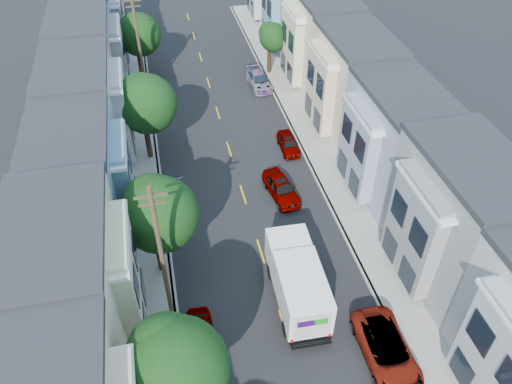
{
  "coord_description": "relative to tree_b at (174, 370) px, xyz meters",
  "views": [
    {
      "loc": [
        -5.3,
        -16.25,
        25.04
      ],
      "look_at": [
        0.47,
        9.58,
        2.2
      ],
      "focal_mm": 35.0,
      "sensor_mm": 36.0,
      "label": 1
    }
  ],
  "objects": [
    {
      "name": "ground",
      "position": [
        6.3,
        4.59,
        -5.32
      ],
      "size": [
        160.0,
        160.0,
        0.0
      ],
      "primitive_type": "plane",
      "color": "black",
      "rests_on": "ground"
    },
    {
      "name": "road_slab",
      "position": [
        6.3,
        19.59,
        -5.31
      ],
      "size": [
        12.0,
        70.0,
        0.02
      ],
      "primitive_type": "cube",
      "color": "black",
      "rests_on": "ground"
    },
    {
      "name": "curb_left",
      "position": [
        0.25,
        19.59,
        -5.24
      ],
      "size": [
        0.3,
        70.0,
        0.15
      ],
      "primitive_type": "cube",
      "color": "gray",
      "rests_on": "ground"
    },
    {
      "name": "curb_right",
      "position": [
        12.35,
        19.59,
        -5.24
      ],
      "size": [
        0.3,
        70.0,
        0.15
      ],
      "primitive_type": "cube",
      "color": "gray",
      "rests_on": "ground"
    },
    {
      "name": "sidewalk_left",
      "position": [
        -1.05,
        19.59,
        -5.24
      ],
      "size": [
        2.6,
        70.0,
        0.15
      ],
      "primitive_type": "cube",
      "color": "gray",
      "rests_on": "ground"
    },
    {
      "name": "sidewalk_right",
      "position": [
        13.65,
        19.59,
        -5.24
      ],
      "size": [
        2.6,
        70.0,
        0.15
      ],
      "primitive_type": "cube",
      "color": "gray",
      "rests_on": "ground"
    },
    {
      "name": "centerline",
      "position": [
        6.3,
        19.59,
        -5.32
      ],
      "size": [
        0.12,
        70.0,
        0.01
      ],
      "primitive_type": "cube",
      "color": "gold",
      "rests_on": "ground"
    },
    {
      "name": "townhouse_row_left",
      "position": [
        -4.85,
        19.59,
        -5.32
      ],
      "size": [
        5.0,
        70.0,
        8.5
      ],
      "primitive_type": "cube",
      "color": "#8E91A5",
      "rests_on": "ground"
    },
    {
      "name": "townhouse_row_right",
      "position": [
        17.45,
        19.59,
        -5.32
      ],
      "size": [
        5.0,
        70.0,
        8.5
      ],
      "primitive_type": "cube",
      "color": "#8E91A5",
      "rests_on": "ground"
    },
    {
      "name": "tree_b",
      "position": [
        0.0,
        0.0,
        0.0
      ],
      "size": [
        4.7,
        4.7,
        7.69
      ],
      "color": "black",
      "rests_on": "ground"
    },
    {
      "name": "tree_c",
      "position": [
        0.0,
        10.44,
        -0.47
      ],
      "size": [
        4.7,
        4.7,
        7.22
      ],
      "color": "black",
      "rests_on": "ground"
    },
    {
      "name": "tree_d",
      "position": [
        0.0,
        22.95,
        -0.29
      ],
      "size": [
        4.7,
        4.7,
        7.39
      ],
      "color": "black",
      "rests_on": "ground"
    },
    {
      "name": "tree_e",
      "position": [
        -0.0,
        37.41,
        -0.81
      ],
      "size": [
        4.26,
        4.26,
        6.66
      ],
      "color": "black",
      "rests_on": "ground"
    },
    {
      "name": "tree_far_r",
      "position": [
        13.2,
        35.31,
        -1.46
      ],
      "size": [
        2.88,
        2.88,
        5.35
      ],
      "color": "black",
      "rests_on": "ground"
    },
    {
      "name": "utility_pole_near",
      "position": [
        0.0,
        6.59,
        -0.17
      ],
      "size": [
        1.6,
        0.26,
        10.0
      ],
      "color": "#42301E",
      "rests_on": "ground"
    },
    {
      "name": "utility_pole_far",
      "position": [
        0.0,
        32.59,
        -0.17
      ],
      "size": [
        1.6,
        0.26,
        10.0
      ],
      "color": "#42301E",
      "rests_on": "ground"
    },
    {
      "name": "fedex_truck",
      "position": [
        7.51,
        6.24,
        -3.51
      ],
      "size": [
        2.6,
        6.75,
        3.24
      ],
      "rotation": [
        0.0,
        0.0,
        -0.04
      ],
      "color": "white",
      "rests_on": "ground"
    },
    {
      "name": "lead_sedan",
      "position": [
        9.09,
        15.85,
        -4.57
      ],
      "size": [
        2.43,
        4.82,
        1.49
      ],
      "primitive_type": "imported",
      "rotation": [
        0.0,
        0.0,
        0.15
      ],
      "color": "black",
      "rests_on": "ground"
    },
    {
      "name": "parked_left_c",
      "position": [
        1.4,
        4.39,
        -4.66
      ],
      "size": [
        1.76,
        4.13,
        1.31
      ],
      "primitive_type": "imported",
      "rotation": [
        0.0,
        0.0,
        -0.05
      ],
      "color": "#A9ACBF",
      "rests_on": "ground"
    },
    {
      "name": "parked_left_d",
      "position": [
        1.4,
        16.19,
        -4.7
      ],
      "size": [
        2.06,
        4.27,
        1.24
      ],
      "primitive_type": "imported",
      "rotation": [
        0.0,
        0.0,
        0.08
      ],
      "color": "#5D1C0C",
      "rests_on": "ground"
    },
    {
      "name": "parked_right_b",
      "position": [
        11.2,
        1.34,
        -4.56
      ],
      "size": [
        2.6,
        5.5,
        1.52
      ],
      "primitive_type": "imported",
      "rotation": [
        0.0,
        0.0,
        -0.02
      ],
      "color": "silver",
      "rests_on": "ground"
    },
    {
      "name": "parked_right_c",
      "position": [
        11.2,
        21.47,
        -4.71
      ],
      "size": [
        1.49,
        3.79,
        1.22
      ],
      "primitive_type": "imported",
      "rotation": [
        0.0,
        0.0,
        -0.01
      ],
      "color": "black",
      "rests_on": "ground"
    },
    {
      "name": "parked_right_d",
      "position": [
        11.2,
        32.75,
        -4.64
      ],
      "size": [
        2.21,
        4.65,
        1.36
      ],
      "primitive_type": "imported",
      "rotation": [
        0.0,
        0.0,
        0.07
      ],
      "color": "#101040",
      "rests_on": "ground"
    }
  ]
}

